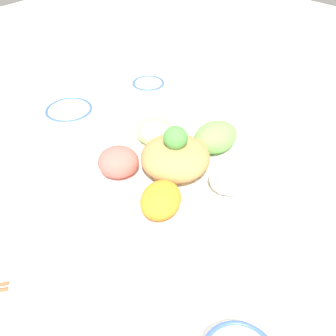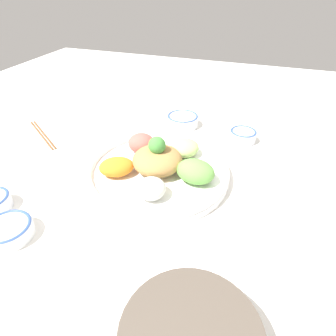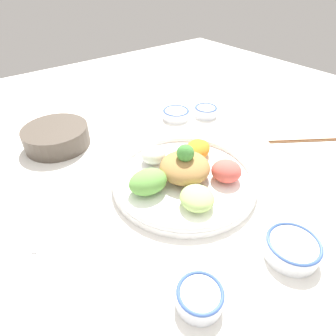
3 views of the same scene
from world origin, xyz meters
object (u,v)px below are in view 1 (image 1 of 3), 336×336
at_px(serving_spoon_extra, 332,171).
at_px(serving_spoon_main, 299,120).
at_px(rice_bowl_plain, 149,88).
at_px(sauce_bowl_red, 70,115).
at_px(salad_platter, 175,166).

bearing_deg(serving_spoon_extra, serving_spoon_main, -169.42).
height_order(rice_bowl_plain, serving_spoon_extra, rice_bowl_plain).
bearing_deg(sauce_bowl_red, serving_spoon_main, 133.63).
xyz_separation_m(salad_platter, sauce_bowl_red, (0.02, -0.31, -0.01)).
bearing_deg(salad_platter, serving_spoon_main, 166.83).
xyz_separation_m(sauce_bowl_red, rice_bowl_plain, (-0.22, 0.04, -0.00)).
distance_m(salad_platter, serving_spoon_main, 0.37).
height_order(salad_platter, serving_spoon_main, salad_platter).
distance_m(salad_platter, rice_bowl_plain, 0.34).
bearing_deg(serving_spoon_extra, sauce_bowl_red, -103.12).
height_order(sauce_bowl_red, serving_spoon_extra, sauce_bowl_red).
bearing_deg(sauce_bowl_red, serving_spoon_extra, 114.91).
height_order(serving_spoon_main, serving_spoon_extra, same).
xyz_separation_m(salad_platter, rice_bowl_plain, (-0.20, -0.27, -0.01)).
xyz_separation_m(salad_platter, serving_spoon_extra, (-0.23, 0.23, -0.03)).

